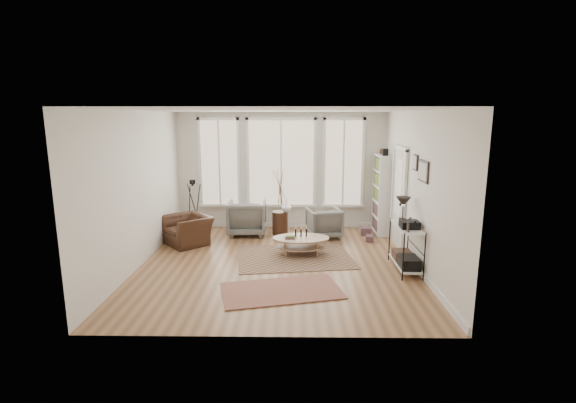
{
  "coord_description": "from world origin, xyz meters",
  "views": [
    {
      "loc": [
        0.32,
        -7.66,
        2.78
      ],
      "look_at": [
        0.2,
        0.6,
        1.1
      ],
      "focal_mm": 26.0,
      "sensor_mm": 36.0,
      "label": 1
    }
  ],
  "objects_px": {
    "accent_chair": "(187,230)",
    "side_table": "(280,204)",
    "armchair_right": "(324,223)",
    "bookcase": "(382,194)",
    "low_shelf": "(406,243)",
    "armchair_left": "(247,217)",
    "coffee_table": "(301,241)"
  },
  "relations": [
    {
      "from": "accent_chair",
      "to": "low_shelf",
      "type": "bearing_deg",
      "value": 28.5
    },
    {
      "from": "bookcase",
      "to": "armchair_right",
      "type": "xyz_separation_m",
      "value": [
        -1.41,
        -0.4,
        -0.61
      ]
    },
    {
      "from": "accent_chair",
      "to": "side_table",
      "type": "bearing_deg",
      "value": 68.89
    },
    {
      "from": "bookcase",
      "to": "armchair_left",
      "type": "relative_size",
      "value": 2.27
    },
    {
      "from": "armchair_left",
      "to": "armchair_right",
      "type": "distance_m",
      "value": 1.84
    },
    {
      "from": "armchair_left",
      "to": "side_table",
      "type": "relative_size",
      "value": 0.58
    },
    {
      "from": "bookcase",
      "to": "low_shelf",
      "type": "height_order",
      "value": "bookcase"
    },
    {
      "from": "armchair_right",
      "to": "armchair_left",
      "type": "bearing_deg",
      "value": -18.38
    },
    {
      "from": "side_table",
      "to": "accent_chair",
      "type": "distance_m",
      "value": 2.23
    },
    {
      "from": "low_shelf",
      "to": "armchair_left",
      "type": "bearing_deg",
      "value": 143.8
    },
    {
      "from": "bookcase",
      "to": "accent_chair",
      "type": "bearing_deg",
      "value": -167.72
    },
    {
      "from": "accent_chair",
      "to": "bookcase",
      "type": "bearing_deg",
      "value": 60.01
    },
    {
      "from": "bookcase",
      "to": "low_shelf",
      "type": "bearing_deg",
      "value": -91.28
    },
    {
      "from": "coffee_table",
      "to": "accent_chair",
      "type": "xyz_separation_m",
      "value": [
        -2.51,
        0.72,
        0.03
      ]
    },
    {
      "from": "armchair_right",
      "to": "accent_chair",
      "type": "distance_m",
      "value": 3.13
    },
    {
      "from": "side_table",
      "to": "accent_chair",
      "type": "height_order",
      "value": "side_table"
    },
    {
      "from": "side_table",
      "to": "accent_chair",
      "type": "bearing_deg",
      "value": -158.83
    },
    {
      "from": "coffee_table",
      "to": "armchair_right",
      "type": "bearing_deg",
      "value": 66.33
    },
    {
      "from": "bookcase",
      "to": "side_table",
      "type": "xyz_separation_m",
      "value": [
        -2.45,
        -0.19,
        -0.2
      ]
    },
    {
      "from": "low_shelf",
      "to": "bookcase",
      "type": "bearing_deg",
      "value": 88.72
    },
    {
      "from": "low_shelf",
      "to": "armchair_right",
      "type": "distance_m",
      "value": 2.52
    },
    {
      "from": "armchair_right",
      "to": "accent_chair",
      "type": "relative_size",
      "value": 0.78
    },
    {
      "from": "armchair_right",
      "to": "bookcase",
      "type": "bearing_deg",
      "value": -176.22
    },
    {
      "from": "armchair_right",
      "to": "accent_chair",
      "type": "bearing_deg",
      "value": -1.33
    },
    {
      "from": "bookcase",
      "to": "coffee_table",
      "type": "distance_m",
      "value": 2.69
    },
    {
      "from": "armchair_left",
      "to": "accent_chair",
      "type": "xyz_separation_m",
      "value": [
        -1.25,
        -0.78,
        -0.1
      ]
    },
    {
      "from": "bookcase",
      "to": "side_table",
      "type": "bearing_deg",
      "value": -175.61
    },
    {
      "from": "low_shelf",
      "to": "armchair_right",
      "type": "relative_size",
      "value": 1.72
    },
    {
      "from": "coffee_table",
      "to": "armchair_right",
      "type": "xyz_separation_m",
      "value": [
        0.57,
        1.3,
        0.06
      ]
    },
    {
      "from": "low_shelf",
      "to": "coffee_table",
      "type": "distance_m",
      "value": 2.1
    },
    {
      "from": "low_shelf",
      "to": "armchair_left",
      "type": "height_order",
      "value": "low_shelf"
    },
    {
      "from": "armchair_left",
      "to": "side_table",
      "type": "xyz_separation_m",
      "value": [
        0.79,
        0.0,
        0.34
      ]
    }
  ]
}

